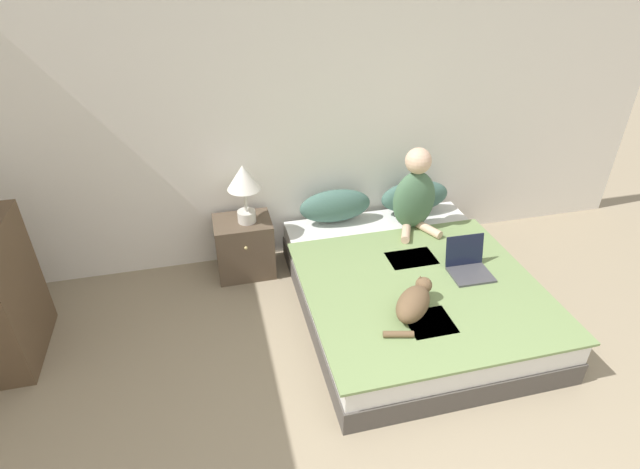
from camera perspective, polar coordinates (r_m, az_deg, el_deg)
name	(u,v)px	position (r m, az deg, el deg)	size (l,w,h in m)	color
wall_back	(321,114)	(4.19, 0.16, 13.64)	(6.12, 0.05, 2.55)	white
bed	(410,291)	(3.95, 10.28, -6.37)	(1.69, 2.00, 0.36)	#4C4742
pillow_near	(335,206)	(4.34, 1.75, 3.28)	(0.63, 0.21, 0.30)	#42665B
pillow_far	(415,196)	(4.57, 10.77, 4.29)	(0.63, 0.21, 0.30)	#42665B
person_sitting	(415,194)	(4.23, 10.79, 4.53)	(0.37, 0.37, 0.72)	#476B4C
cat_tabby	(414,302)	(3.39, 10.69, -7.64)	(0.46, 0.41, 0.20)	brown
laptop_open	(469,266)	(3.90, 16.62, -3.45)	(0.31, 0.30, 0.25)	#424247
nightstand	(244,247)	(4.30, -8.64, -1.38)	(0.48, 0.39, 0.51)	brown
table_lamp	(244,182)	(3.98, -8.72, 5.90)	(0.27, 0.27, 0.50)	beige
bookshelf	(2,294)	(3.93, -32.56, -5.80)	(0.29, 0.71, 1.02)	brown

